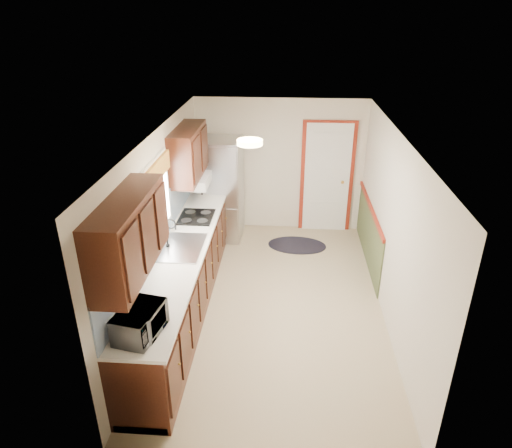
# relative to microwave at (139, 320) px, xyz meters

# --- Properties ---
(room_shell) EXTENTS (3.20, 5.20, 2.52)m
(room_shell) POSITION_rel_microwave_xyz_m (1.20, 1.95, 0.08)
(room_shell) COLOR tan
(room_shell) RESTS_ON ground
(kitchen_run) EXTENTS (0.63, 4.00, 2.20)m
(kitchen_run) POSITION_rel_microwave_xyz_m (-0.04, 1.66, -0.31)
(kitchen_run) COLOR #34150B
(kitchen_run) RESTS_ON ground
(back_wall_trim) EXTENTS (1.12, 2.30, 2.08)m
(back_wall_trim) POSITION_rel_microwave_xyz_m (2.19, 4.16, -0.23)
(back_wall_trim) COLOR maroon
(back_wall_trim) RESTS_ON ground
(ceiling_fixture) EXTENTS (0.30, 0.30, 0.06)m
(ceiling_fixture) POSITION_rel_microwave_xyz_m (0.90, 1.75, 1.24)
(ceiling_fixture) COLOR #FFD88C
(ceiling_fixture) RESTS_ON room_shell
(microwave) EXTENTS (0.38, 0.56, 0.35)m
(microwave) POSITION_rel_microwave_xyz_m (0.00, 0.00, 0.00)
(microwave) COLOR white
(microwave) RESTS_ON kitchen_run
(refrigerator) EXTENTS (0.77, 0.76, 1.79)m
(refrigerator) POSITION_rel_microwave_xyz_m (0.18, 4.00, -0.22)
(refrigerator) COLOR #B7B7BC
(refrigerator) RESTS_ON ground
(rug) EXTENTS (1.06, 0.72, 0.01)m
(rug) POSITION_rel_microwave_xyz_m (1.55, 3.69, -1.11)
(rug) COLOR black
(rug) RESTS_ON ground
(cooktop) EXTENTS (0.50, 0.59, 0.02)m
(cooktop) POSITION_rel_microwave_xyz_m (0.01, 2.70, -0.17)
(cooktop) COLOR black
(cooktop) RESTS_ON kitchen_run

